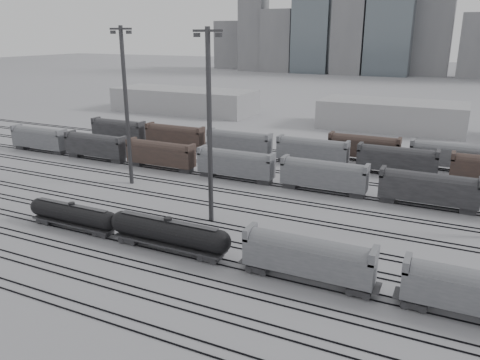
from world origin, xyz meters
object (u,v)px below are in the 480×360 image
at_px(tank_car_a, 73,214).
at_px(tank_car_b, 168,232).
at_px(hopper_car_a, 308,256).
at_px(light_mast_c, 209,124).

height_order(tank_car_a, tank_car_b, tank_car_b).
relative_size(hopper_car_a, light_mast_c, 0.54).
xyz_separation_m(tank_car_a, light_mast_c, (16.08, 11.12, 12.35)).
bearing_deg(tank_car_b, hopper_car_a, 0.00).
bearing_deg(tank_car_a, hopper_car_a, 0.00).
bearing_deg(hopper_car_a, light_mast_c, 148.76).
bearing_deg(light_mast_c, tank_car_a, -145.34).
distance_m(tank_car_b, hopper_car_a, 18.33).
height_order(tank_car_a, hopper_car_a, hopper_car_a).
distance_m(hopper_car_a, light_mast_c, 24.24).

